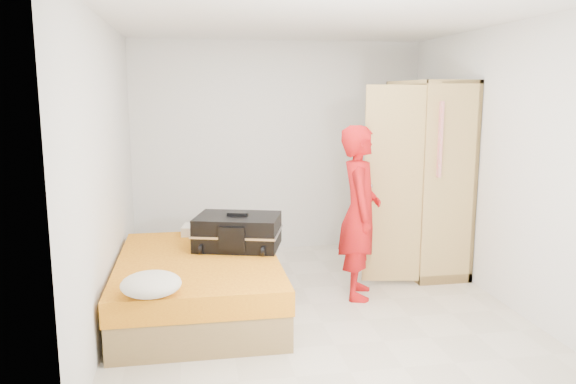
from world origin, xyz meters
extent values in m
plane|color=beige|center=(0.00, 0.00, 0.00)|extent=(4.00, 4.00, 0.00)
plane|color=white|center=(0.00, 0.00, 2.60)|extent=(4.00, 4.00, 0.00)
cube|color=white|center=(0.00, 2.00, 1.30)|extent=(3.60, 0.02, 2.60)
cube|color=white|center=(0.00, -2.00, 1.30)|extent=(3.60, 0.02, 2.60)
cube|color=white|center=(-1.80, 0.00, 1.30)|extent=(0.02, 4.00, 2.60)
cube|color=white|center=(1.80, 0.00, 1.30)|extent=(0.02, 4.00, 2.60)
cube|color=olive|center=(-1.05, 0.02, 0.15)|extent=(1.40, 2.00, 0.30)
cube|color=#FFAB1A|center=(-1.05, 0.02, 0.40)|extent=(1.42, 2.02, 0.20)
cube|color=tan|center=(1.77, 0.90, 1.05)|extent=(0.04, 1.20, 2.10)
cube|color=tan|center=(1.50, 0.32, 1.05)|extent=(0.58, 0.04, 2.10)
cube|color=tan|center=(1.50, 1.48, 1.05)|extent=(0.58, 0.04, 2.10)
cube|color=tan|center=(1.50, 0.90, 2.08)|extent=(0.58, 1.20, 0.04)
cube|color=#A68647|center=(1.50, 0.90, 0.05)|extent=(0.58, 1.20, 0.10)
cube|color=tan|center=(1.23, 1.20, 1.05)|extent=(0.04, 0.59, 2.00)
cube|color=tan|center=(0.92, 0.39, 1.05)|extent=(0.59, 0.14, 2.00)
cylinder|color=#B2B2B7|center=(1.50, 0.90, 1.92)|extent=(0.02, 1.10, 0.02)
imported|color=#B6160B|center=(0.50, 0.15, 0.84)|extent=(0.54, 0.69, 1.67)
cube|color=black|center=(-0.66, 0.32, 0.66)|extent=(0.90, 0.75, 0.31)
cube|color=black|center=(-0.66, 0.32, 0.83)|extent=(0.21, 0.11, 0.03)
ellipsoid|color=silver|center=(-1.40, -0.88, 0.58)|extent=(0.45, 0.45, 0.17)
cube|color=silver|center=(-0.93, 0.87, 0.55)|extent=(0.57, 0.35, 0.10)
camera|label=1|loc=(-1.07, -4.93, 1.97)|focal=35.00mm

